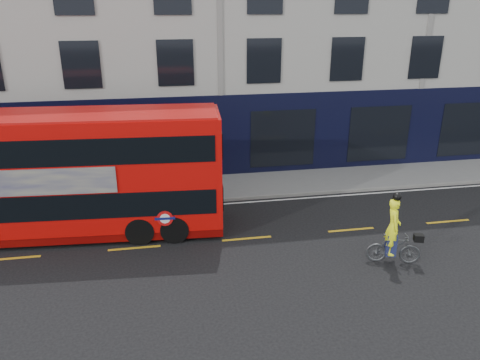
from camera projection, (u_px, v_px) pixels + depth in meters
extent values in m
plane|color=black|center=(255.00, 260.00, 15.58)|extent=(120.00, 120.00, 0.00)
cube|color=slate|center=(226.00, 187.00, 21.53)|extent=(60.00, 3.00, 0.12)
cube|color=slate|center=(232.00, 199.00, 20.15)|extent=(60.00, 0.12, 0.13)
cube|color=#A3A199|center=(207.00, 12.00, 24.82)|extent=(50.00, 10.00, 15.00)
cube|color=black|center=(221.00, 137.00, 22.19)|extent=(50.00, 0.08, 4.00)
cube|color=silver|center=(233.00, 203.00, 19.89)|extent=(58.00, 0.10, 0.01)
cube|color=red|center=(63.00, 171.00, 16.53)|extent=(11.25, 3.27, 3.99)
cube|color=#680504|center=(71.00, 225.00, 17.30)|extent=(11.24, 3.22, 0.30)
cube|color=black|center=(67.00, 194.00, 16.85)|extent=(10.81, 3.28, 0.91)
cube|color=black|center=(59.00, 143.00, 16.16)|extent=(10.81, 3.28, 0.91)
cube|color=#AD0E0B|center=(55.00, 115.00, 15.81)|extent=(11.02, 3.15, 0.08)
cube|color=black|center=(221.00, 187.00, 17.41)|extent=(0.19, 2.27, 0.91)
cube|color=black|center=(220.00, 138.00, 16.72)|extent=(0.19, 2.27, 0.91)
cube|color=tan|center=(21.00, 183.00, 15.20)|extent=(6.05, 0.45, 0.91)
cylinder|color=red|center=(165.00, 219.00, 16.20)|extent=(0.57, 0.06, 0.57)
cylinder|color=white|center=(165.00, 219.00, 16.20)|extent=(0.36, 0.04, 0.36)
cube|color=#0C1459|center=(165.00, 219.00, 16.20)|extent=(0.71, 0.07, 0.09)
cylinder|color=black|center=(175.00, 215.00, 17.61)|extent=(1.18, 2.64, 1.01)
cylinder|color=black|center=(143.00, 217.00, 17.49)|extent=(1.18, 2.64, 1.01)
imported|color=#444649|center=(394.00, 249.00, 15.23)|extent=(1.80, 0.98, 1.04)
imported|color=#F4FF19|center=(393.00, 226.00, 14.95)|extent=(0.64, 0.80, 1.90)
cube|color=black|center=(419.00, 238.00, 14.99)|extent=(0.35, 0.31, 0.23)
cube|color=#1D244F|center=(391.00, 244.00, 15.18)|extent=(0.42, 0.48, 0.74)
sphere|color=black|center=(397.00, 197.00, 14.58)|extent=(0.27, 0.27, 0.27)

